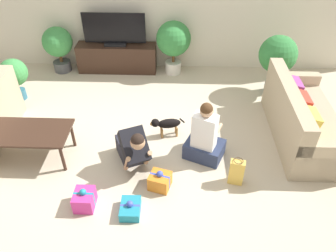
% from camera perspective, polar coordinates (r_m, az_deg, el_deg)
% --- Properties ---
extents(ground_plane, '(16.00, 16.00, 0.00)m').
position_cam_1_polar(ground_plane, '(4.91, -5.02, -3.75)').
color(ground_plane, beige).
extents(wall_back, '(8.40, 0.06, 2.60)m').
position_cam_1_polar(wall_back, '(6.58, -3.08, 20.68)').
color(wall_back, beige).
rests_on(wall_back, ground_plane).
extents(sofa_right, '(0.85, 1.91, 0.86)m').
position_cam_1_polar(sofa_right, '(5.30, 22.23, 0.92)').
color(sofa_right, tan).
rests_on(sofa_right, ground_plane).
extents(coffee_table, '(1.10, 0.63, 0.46)m').
position_cam_1_polar(coffee_table, '(4.87, -22.92, -1.30)').
color(coffee_table, '#382319').
rests_on(coffee_table, ground_plane).
extents(tv_console, '(1.57, 0.38, 0.56)m').
position_cam_1_polar(tv_console, '(6.81, -8.84, 11.64)').
color(tv_console, '#382319').
rests_on(tv_console, ground_plane).
extents(tv, '(1.20, 0.20, 0.63)m').
position_cam_1_polar(tv, '(6.59, -9.32, 15.99)').
color(tv, black).
rests_on(tv, tv_console).
extents(potted_plant_corner_right, '(0.66, 0.66, 1.08)m').
position_cam_1_polar(potted_plant_corner_right, '(6.11, 18.55, 11.47)').
color(potted_plant_corner_right, '#336B84').
rests_on(potted_plant_corner_right, ground_plane).
extents(potted_plant_back_left, '(0.58, 0.58, 0.91)m').
position_cam_1_polar(potted_plant_back_left, '(6.95, -18.61, 13.28)').
color(potted_plant_back_left, '#4C4C51').
rests_on(potted_plant_back_left, ground_plane).
extents(potted_plant_back_right, '(0.67, 0.67, 1.06)m').
position_cam_1_polar(potted_plant_back_right, '(6.48, 0.96, 14.60)').
color(potted_plant_back_right, beige).
rests_on(potted_plant_back_right, ground_plane).
extents(potted_plant_corner_left, '(0.47, 0.47, 0.77)m').
position_cam_1_polar(potted_plant_corner_left, '(6.28, -25.26, 8.19)').
color(potted_plant_corner_left, '#336B84').
rests_on(potted_plant_corner_left, ground_plane).
extents(person_kneeling, '(0.59, 0.80, 0.75)m').
position_cam_1_polar(person_kneeling, '(4.43, -6.18, -3.73)').
color(person_kneeling, '#23232D').
rests_on(person_kneeling, ground_plane).
extents(person_sitting, '(0.64, 0.60, 0.94)m').
position_cam_1_polar(person_sitting, '(4.56, 6.41, -2.21)').
color(person_sitting, '#283351').
rests_on(person_sitting, ground_plane).
extents(dog, '(0.53, 0.21, 0.33)m').
position_cam_1_polar(dog, '(4.96, -0.34, 0.37)').
color(dog, black).
rests_on(dog, ground_plane).
extents(gift_box_a, '(0.32, 0.31, 0.28)m').
position_cam_1_polar(gift_box_a, '(4.28, -1.42, -9.49)').
color(gift_box_a, orange).
rests_on(gift_box_a, ground_plane).
extents(gift_box_b, '(0.24, 0.28, 0.29)m').
position_cam_1_polar(gift_box_b, '(4.20, -14.34, -12.26)').
color(gift_box_b, '#CC3389').
rests_on(gift_box_b, ground_plane).
extents(gift_box_c, '(0.24, 0.32, 0.19)m').
position_cam_1_polar(gift_box_c, '(4.07, -6.57, -14.06)').
color(gift_box_c, teal).
rests_on(gift_box_c, ground_plane).
extents(gift_bag_a, '(0.21, 0.15, 0.40)m').
position_cam_1_polar(gift_bag_a, '(4.36, 11.83, -7.84)').
color(gift_bag_a, '#E5B74C').
rests_on(gift_bag_a, ground_plane).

